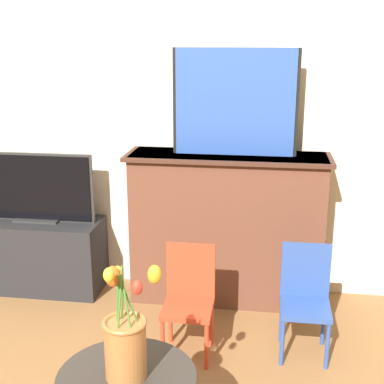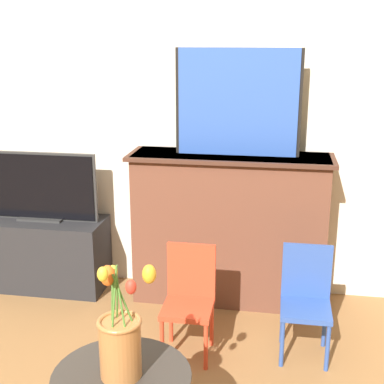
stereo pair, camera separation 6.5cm
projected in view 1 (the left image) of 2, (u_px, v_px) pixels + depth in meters
wall_back at (201, 97)px, 3.55m from camera, size 8.00×0.06×2.70m
fireplace_mantel at (227, 227)px, 3.56m from camera, size 1.31×0.39×1.01m
painting at (235, 103)px, 3.33m from camera, size 0.79×0.03×0.66m
tv_stand at (41, 254)px, 3.79m from camera, size 0.88×0.38×0.51m
tv_monitor at (35, 189)px, 3.66m from camera, size 0.82×0.12×0.48m
chair_red at (189, 295)px, 3.00m from camera, size 0.28×0.28×0.63m
chair_blue at (305, 295)px, 3.00m from camera, size 0.28×0.28×0.63m
vase_tulips at (125, 339)px, 2.05m from camera, size 0.23×0.19×0.49m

